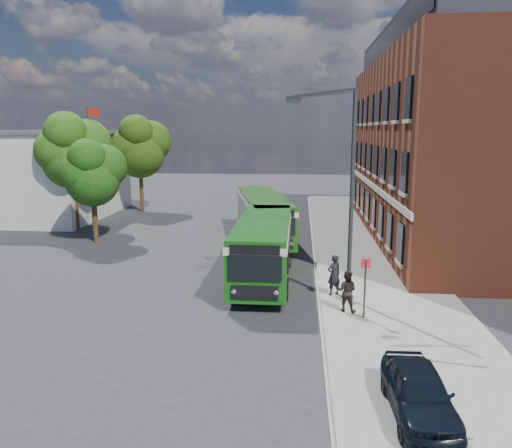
# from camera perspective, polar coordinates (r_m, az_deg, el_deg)

# --- Properties ---
(ground) EXTENTS (120.00, 120.00, 0.00)m
(ground) POSITION_cam_1_polar(r_m,az_deg,el_deg) (24.27, -2.39, -6.95)
(ground) COLOR #2A2B2D
(ground) RESTS_ON ground
(pavement) EXTENTS (6.00, 48.00, 0.15)m
(pavement) POSITION_cam_1_polar(r_m,az_deg,el_deg) (32.02, 12.05, -2.66)
(pavement) COLOR gray
(pavement) RESTS_ON ground
(kerb_line) EXTENTS (0.12, 48.00, 0.01)m
(kerb_line) POSITION_cam_1_polar(r_m,az_deg,el_deg) (31.80, 6.58, -2.71)
(kerb_line) COLOR beige
(kerb_line) RESTS_ON ground
(brick_office) EXTENTS (12.10, 26.00, 14.20)m
(brick_office) POSITION_cam_1_polar(r_m,az_deg,el_deg) (36.60, 22.81, 9.30)
(brick_office) COLOR maroon
(brick_office) RESTS_ON ground
(white_building) EXTENTS (9.40, 13.40, 7.30)m
(white_building) POSITION_cam_1_polar(r_m,az_deg,el_deg) (46.17, -22.16, 5.36)
(white_building) COLOR beige
(white_building) RESTS_ON ground
(flagpole) EXTENTS (0.95, 0.10, 9.00)m
(flagpole) POSITION_cam_1_polar(r_m,az_deg,el_deg) (39.20, -18.35, 6.66)
(flagpole) COLOR #373A3C
(flagpole) RESTS_ON ground
(street_lamp) EXTENTS (2.96, 2.38, 9.00)m
(street_lamp) POSITION_cam_1_polar(r_m,az_deg,el_deg) (21.16, 9.92, 3.56)
(street_lamp) COLOR #373A3C
(street_lamp) RESTS_ON ground
(bus_stop_sign) EXTENTS (0.35, 0.08, 2.52)m
(bus_stop_sign) POSITION_cam_1_polar(r_m,az_deg,el_deg) (19.79, 12.35, -6.77)
(bus_stop_sign) COLOR #373A3C
(bus_stop_sign) RESTS_ON ground
(bus_front) EXTENTS (2.66, 10.09, 3.02)m
(bus_front) POSITION_cam_1_polar(r_m,az_deg,el_deg) (24.71, 0.88, -2.22)
(bus_front) COLOR #165313
(bus_front) RESTS_ON ground
(bus_rear) EXTENTS (4.82, 11.63, 3.02)m
(bus_rear) POSITION_cam_1_polar(r_m,az_deg,el_deg) (33.69, 0.85, 1.29)
(bus_rear) COLOR #1C4F13
(bus_rear) RESTS_ON ground
(parked_car) EXTENTS (1.58, 3.78, 1.28)m
(parked_car) POSITION_cam_1_polar(r_m,az_deg,el_deg) (14.09, 18.10, -17.73)
(parked_car) COLOR black
(parked_car) RESTS_ON pavement
(pedestrian_a) EXTENTS (0.79, 0.72, 1.82)m
(pedestrian_a) POSITION_cam_1_polar(r_m,az_deg,el_deg) (22.39, 8.90, -5.77)
(pedestrian_a) COLOR black
(pedestrian_a) RESTS_ON pavement
(pedestrian_b) EXTENTS (0.97, 0.84, 1.69)m
(pedestrian_b) POSITION_cam_1_polar(r_m,az_deg,el_deg) (20.54, 10.32, -7.53)
(pedestrian_b) COLOR black
(pedestrian_b) RESTS_ON pavement
(tree_left) EXTENTS (4.04, 3.84, 6.83)m
(tree_left) POSITION_cam_1_polar(r_m,az_deg,el_deg) (34.20, -18.17, 5.62)
(tree_left) COLOR #3A2715
(tree_left) RESTS_ON ground
(tree_mid) EXTENTS (5.12, 4.87, 8.64)m
(tree_mid) POSITION_cam_1_polar(r_m,az_deg,el_deg) (38.89, -20.22, 7.88)
(tree_mid) COLOR #3A2715
(tree_mid) RESTS_ON ground
(tree_right) EXTENTS (5.13, 4.88, 8.67)m
(tree_right) POSITION_cam_1_polar(r_m,az_deg,el_deg) (46.39, -13.10, 8.65)
(tree_right) COLOR #3A2715
(tree_right) RESTS_ON ground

